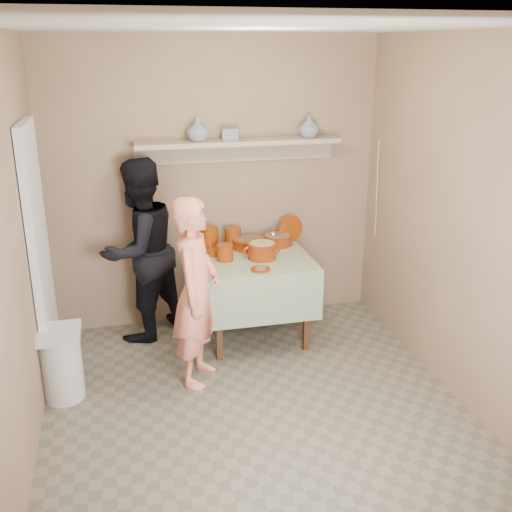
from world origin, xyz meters
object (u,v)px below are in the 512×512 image
object	(u,v)px
person_cook	(196,292)
person_helper	(140,251)
cazuela_rice	(262,249)
trash_bin	(61,364)
serving_table	(253,269)

from	to	relation	value
person_cook	person_helper	world-z (taller)	person_helper
cazuela_rice	trash_bin	xyz separation A→B (m)	(-1.67, -0.59, -0.56)
person_helper	trash_bin	distance (m)	1.24
person_cook	serving_table	distance (m)	0.88
person_helper	cazuela_rice	xyz separation A→B (m)	(1.02, -0.32, 0.04)
trash_bin	serving_table	bearing A→B (deg)	22.90
cazuela_rice	person_cook	bearing A→B (deg)	-139.27
person_helper	serving_table	size ratio (longest dim) A/B	1.66
serving_table	trash_bin	bearing A→B (deg)	-157.10
trash_bin	cazuela_rice	bearing A→B (deg)	19.58
person_cook	cazuela_rice	xyz separation A→B (m)	(0.65, 0.56, 0.11)
serving_table	cazuela_rice	bearing A→B (deg)	-56.28
serving_table	trash_bin	xyz separation A→B (m)	(-1.61, -0.68, -0.36)
person_cook	cazuela_rice	size ratio (longest dim) A/B	4.48
person_cook	trash_bin	distance (m)	1.12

